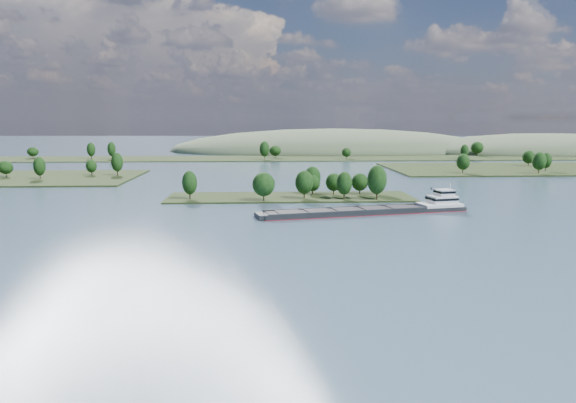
{
  "coord_description": "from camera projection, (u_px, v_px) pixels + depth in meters",
  "views": [
    {
      "loc": [
        -12.32,
        -47.35,
        32.67
      ],
      "look_at": [
        -3.41,
        130.0,
        6.0
      ],
      "focal_mm": 35.0,
      "sensor_mm": 36.0,
      "label": 1
    }
  ],
  "objects": [
    {
      "name": "hill_west",
      "position": [
        334.0,
        151.0,
        549.04
      ],
      "size": [
        320.0,
        160.0,
        44.0
      ],
      "primitive_type": "ellipsoid",
      "color": "#46573C",
      "rests_on": "ground"
    },
    {
      "name": "cargo_barge",
      "position": [
        378.0,
        209.0,
        193.08
      ],
      "size": [
        74.76,
        25.0,
        10.09
      ],
      "color": "black",
      "rests_on": "ground"
    },
    {
      "name": "tree_island",
      "position": [
        307.0,
        189.0,
        228.28
      ],
      "size": [
        100.0,
        31.08,
        14.85
      ],
      "color": "black",
      "rests_on": "ground"
    },
    {
      "name": "hill_east",
      "position": [
        548.0,
        152.0,
        529.33
      ],
      "size": [
        260.0,
        140.0,
        36.0
      ],
      "primitive_type": "ellipsoid",
      "color": "#46573C",
      "rests_on": "ground"
    },
    {
      "name": "back_shoreline",
      "position": [
        285.0,
        158.0,
        447.41
      ],
      "size": [
        900.0,
        60.0,
        15.28
      ],
      "color": "black",
      "rests_on": "ground"
    },
    {
      "name": "ground",
      "position": [
        301.0,
        226.0,
        170.75
      ],
      "size": [
        1800.0,
        1800.0,
        0.0
      ],
      "primitive_type": "plane",
      "color": "#374E60",
      "rests_on": "ground"
    }
  ]
}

